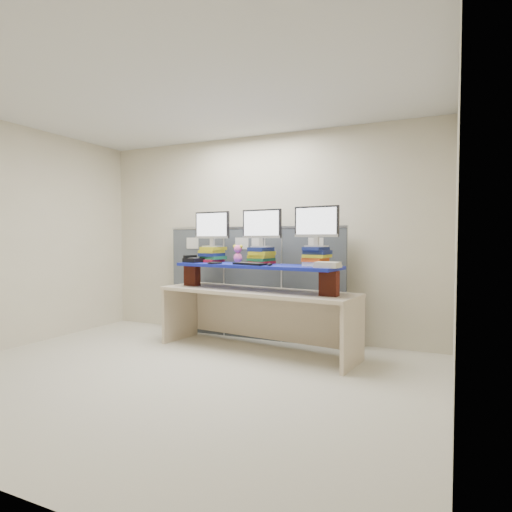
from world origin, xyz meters
The scene contains 18 objects.
room centered at (0.00, 0.00, 1.40)m, with size 5.00×4.00×2.80m.
cubicle_partition centered at (0.00, 1.78, 0.77)m, with size 2.60×0.06×1.53m.
desk centered at (0.33, 1.17, 0.60)m, with size 2.53×1.02×0.75m.
brick_pier_left centered at (-0.62, 1.24, 0.88)m, with size 0.20×0.11×0.27m, color maroon.
brick_pier_right centered at (1.28, 1.01, 0.88)m, with size 0.20×0.11×0.27m, color maroon.
blue_board centered at (0.33, 1.17, 1.04)m, with size 2.07×0.52×0.04m, color #110A88.
book_stack_left centered at (-0.40, 1.39, 1.16)m, with size 0.31×0.34×0.20m.
book_stack_center centered at (0.35, 1.29, 1.16)m, with size 0.29×0.34×0.20m.
book_stack_right centered at (1.07, 1.21, 1.17)m, with size 0.29×0.34×0.22m.
monitor_left centered at (-0.40, 1.38, 1.52)m, with size 0.53×0.18×0.46m.
monitor_center centered at (0.36, 1.29, 1.52)m, with size 0.53×0.18×0.46m.
monitor_right centered at (1.07, 1.20, 1.54)m, with size 0.53×0.18×0.46m.
keyboard centered at (0.32, 1.04, 1.07)m, with size 0.45×0.26×0.03m.
mouse centered at (0.59, 0.99, 1.07)m, with size 0.05×0.10×0.03m, color black.
desk_phone centered at (-0.58, 1.20, 1.09)m, with size 0.26×0.24×0.09m.
headset centered at (-0.18, 1.07, 1.07)m, with size 0.18×0.18×0.02m, color black.
plush_toy centered at (0.01, 1.33, 1.18)m, with size 0.14×0.10×0.23m.
binder_stack centered at (1.27, 0.98, 1.09)m, with size 0.27×0.22×0.06m.
Camera 1 is at (2.49, -3.47, 1.37)m, focal length 30.00 mm.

